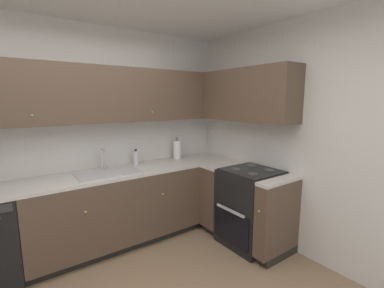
% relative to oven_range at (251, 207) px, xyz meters
% --- Properties ---
extents(wall_back, '(4.12, 0.05, 2.61)m').
position_rel_oven_range_xyz_m(wall_back, '(-1.73, 1.24, 0.84)').
color(wall_back, silver).
rests_on(wall_back, ground_plane).
extents(wall_right, '(0.05, 3.52, 2.61)m').
position_rel_oven_range_xyz_m(wall_right, '(0.31, -0.50, 0.84)').
color(wall_right, silver).
rests_on(wall_right, ground_plane).
extents(lower_cabinets_back, '(2.00, 0.62, 0.88)m').
position_rel_oven_range_xyz_m(lower_cabinets_back, '(-1.32, 0.92, -0.02)').
color(lower_cabinets_back, brown).
rests_on(lower_cabinets_back, ground_plane).
extents(countertop_back, '(3.21, 0.60, 0.03)m').
position_rel_oven_range_xyz_m(countertop_back, '(-1.32, 0.91, 0.43)').
color(countertop_back, beige).
rests_on(countertop_back, lower_cabinets_back).
extents(lower_cabinets_right, '(0.62, 1.09, 0.88)m').
position_rel_oven_range_xyz_m(lower_cabinets_right, '(-0.02, 0.16, -0.02)').
color(lower_cabinets_right, brown).
rests_on(lower_cabinets_right, ground_plane).
extents(countertop_right, '(0.60, 1.09, 0.03)m').
position_rel_oven_range_xyz_m(countertop_right, '(-0.02, 0.16, 0.43)').
color(countertop_right, beige).
rests_on(countertop_right, lower_cabinets_right).
extents(oven_range, '(0.68, 0.62, 1.06)m').
position_rel_oven_range_xyz_m(oven_range, '(0.00, 0.00, 0.00)').
color(oven_range, black).
rests_on(oven_range, ground_plane).
extents(upper_cabinets_back, '(2.89, 0.34, 0.64)m').
position_rel_oven_range_xyz_m(upper_cabinets_back, '(-1.48, 1.05, 1.34)').
color(upper_cabinets_back, brown).
extents(upper_cabinets_right, '(0.32, 1.64, 0.64)m').
position_rel_oven_range_xyz_m(upper_cabinets_right, '(0.12, 0.39, 1.34)').
color(upper_cabinets_right, brown).
extents(sink, '(0.70, 0.40, 0.10)m').
position_rel_oven_range_xyz_m(sink, '(-1.42, 0.88, 0.41)').
color(sink, '#B7B7BC').
rests_on(sink, countertop_back).
extents(faucet, '(0.07, 0.16, 0.26)m').
position_rel_oven_range_xyz_m(faucet, '(-1.42, 1.09, 0.60)').
color(faucet, silver).
rests_on(faucet, countertop_back).
extents(soap_bottle, '(0.06, 0.06, 0.21)m').
position_rel_oven_range_xyz_m(soap_bottle, '(-0.99, 1.09, 0.54)').
color(soap_bottle, silver).
rests_on(soap_bottle, countertop_back).
extents(paper_towel_roll, '(0.11, 0.11, 0.32)m').
position_rel_oven_range_xyz_m(paper_towel_roll, '(-0.37, 1.07, 0.58)').
color(paper_towel_roll, white).
rests_on(paper_towel_roll, countertop_back).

